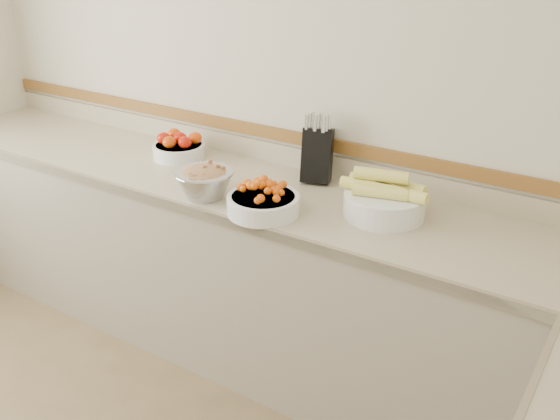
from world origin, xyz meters
The scene contains 7 objects.
back_wall centered at (0.00, 2.00, 1.30)m, with size 4.00×4.00×0.00m, color beige.
counter_back centered at (0.00, 1.68, 0.45)m, with size 4.00×0.65×1.08m.
knife_block centered at (0.20, 1.90, 1.03)m, with size 0.18×0.19×0.32m.
tomato_bowl centered at (-0.54, 1.79, 0.95)m, with size 0.26×0.26×0.13m.
cherry_tomato_bowl centered at (0.19, 1.47, 0.96)m, with size 0.30×0.30×0.16m.
corn_bowl centered at (0.61, 1.71, 0.97)m, with size 0.36×0.33×0.20m.
rhubarb_bowl centered at (-0.11, 1.47, 0.97)m, with size 0.26×0.26×0.15m.
Camera 1 is at (1.50, -0.43, 1.98)m, focal length 40.00 mm.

